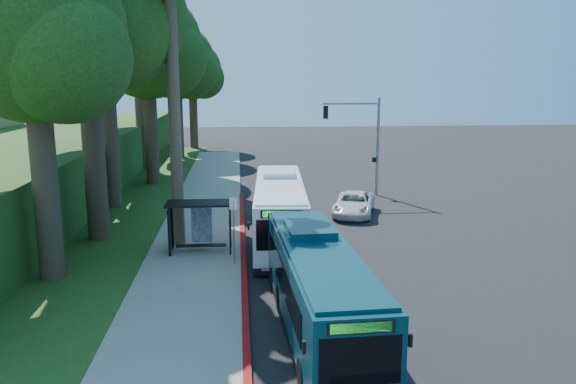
{
  "coord_description": "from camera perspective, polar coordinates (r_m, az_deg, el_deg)",
  "views": [
    {
      "loc": [
        -5.14,
        -29.22,
        8.28
      ],
      "look_at": [
        -2.45,
        1.0,
        2.16
      ],
      "focal_mm": 35.0,
      "sensor_mm": 36.0,
      "label": 1
    }
  ],
  "objects": [
    {
      "name": "teal_bus",
      "position": [
        18.78,
        3.05,
        -9.56
      ],
      "size": [
        2.75,
        10.85,
        3.21
      ],
      "rotation": [
        0.0,
        0.0,
        0.04
      ],
      "color": "#0A313C",
      "rests_on": "ground"
    },
    {
      "name": "tree_3",
      "position": [
        54.04,
        -14.89,
        14.96
      ],
      "size": [
        10.08,
        9.6,
        17.28
      ],
      "color": "#382B1E",
      "rests_on": "ground"
    },
    {
      "name": "pickup",
      "position": [
        35.0,
        6.71,
        -1.2
      ],
      "size": [
        3.67,
        5.44,
        1.38
      ],
      "primitive_type": "imported",
      "rotation": [
        0.0,
        0.0,
        -0.3
      ],
      "color": "silver",
      "rests_on": "ground"
    },
    {
      "name": "tree_2",
      "position": [
        45.76,
        -13.98,
        13.83
      ],
      "size": [
        8.82,
        8.4,
        15.12
      ],
      "color": "#382B1E",
      "rests_on": "ground"
    },
    {
      "name": "stop_sign_pole",
      "position": [
        25.0,
        -5.53,
        -3.01
      ],
      "size": [
        0.35,
        0.06,
        3.17
      ],
      "color": "gray",
      "rests_on": "ground"
    },
    {
      "name": "tree_1",
      "position": [
        38.36,
        -18.32,
        17.51
      ],
      "size": [
        10.5,
        10.0,
        18.26
      ],
      "color": "#382B1E",
      "rests_on": "ground"
    },
    {
      "name": "bus_shelter",
      "position": [
        27.22,
        -9.4,
        -2.51
      ],
      "size": [
        3.2,
        1.51,
        2.55
      ],
      "color": "black",
      "rests_on": "ground"
    },
    {
      "name": "tree_5",
      "position": [
        69.41,
        -9.65,
        11.81
      ],
      "size": [
        7.35,
        7.0,
        12.86
      ],
      "color": "#382B1E",
      "rests_on": "ground"
    },
    {
      "name": "white_bus",
      "position": [
        29.11,
        -0.86,
        -1.74
      ],
      "size": [
        3.12,
        11.57,
        3.41
      ],
      "rotation": [
        0.0,
        0.0,
        -0.06
      ],
      "color": "white",
      "rests_on": "ground"
    },
    {
      "name": "grass_verge",
      "position": [
        36.07,
        -17.54,
        -2.36
      ],
      "size": [
        8.0,
        70.0,
        0.06
      ],
      "primitive_type": "cube",
      "color": "#234719",
      "rests_on": "ground"
    },
    {
      "name": "tree_6",
      "position": [
        24.51,
        -24.3,
        13.76
      ],
      "size": [
        7.56,
        7.2,
        13.74
      ],
      "color": "#382B1E",
      "rests_on": "ground"
    },
    {
      "name": "red_curb",
      "position": [
        26.52,
        -4.56,
        -6.68
      ],
      "size": [
        0.25,
        30.0,
        0.13
      ],
      "primitive_type": "cube",
      "color": "maroon",
      "rests_on": "ground"
    },
    {
      "name": "sidewalk",
      "position": [
        30.43,
        -8.99,
        -4.42
      ],
      "size": [
        4.5,
        70.0,
        0.12
      ],
      "primitive_type": "cube",
      "color": "gray",
      "rests_on": "ground"
    },
    {
      "name": "tree_4",
      "position": [
        61.54,
        -11.19,
        12.54
      ],
      "size": [
        8.4,
        8.0,
        14.14
      ],
      "color": "#382B1E",
      "rests_on": "ground"
    },
    {
      "name": "traffic_signal_pole",
      "position": [
        40.4,
        7.73,
        5.82
      ],
      "size": [
        4.1,
        0.3,
        7.0
      ],
      "color": "gray",
      "rests_on": "ground"
    },
    {
      "name": "ground",
      "position": [
        30.8,
        4.72,
        -4.23
      ],
      "size": [
        140.0,
        140.0,
        0.0
      ],
      "primitive_type": "plane",
      "color": "black",
      "rests_on": "ground"
    },
    {
      "name": "tree_0",
      "position": [
        30.23,
        -19.78,
        16.3
      ],
      "size": [
        8.4,
        8.0,
        15.7
      ],
      "color": "#382B1E",
      "rests_on": "ground"
    }
  ]
}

